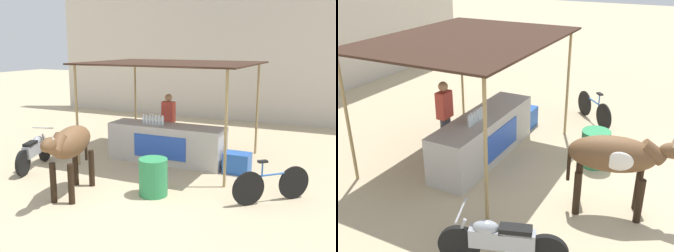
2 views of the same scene
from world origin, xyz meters
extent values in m
plane|color=tan|center=(0.00, 0.00, 0.00)|extent=(60.00, 60.00, 0.00)
cube|color=#B2ADA8|center=(0.00, 2.20, 0.48)|extent=(3.00, 0.80, 0.96)
cube|color=#264CB2|center=(0.00, 1.79, 0.48)|extent=(1.40, 0.02, 0.58)
cube|color=#382319|center=(0.00, 2.50, 2.50)|extent=(4.20, 3.20, 0.04)
cylinder|color=#997F51|center=(-1.89, 1.06, 1.25)|extent=(0.06, 0.06, 2.50)
cylinder|color=#997F51|center=(1.89, 1.06, 1.25)|extent=(0.06, 0.06, 2.50)
cylinder|color=#997F51|center=(-1.89, 3.94, 1.25)|extent=(0.06, 0.06, 2.50)
cylinder|color=#997F51|center=(1.89, 3.94, 1.25)|extent=(0.06, 0.06, 2.50)
cylinder|color=silver|center=(-0.62, 2.15, 1.07)|extent=(0.07, 0.07, 0.22)
cylinder|color=white|center=(-0.62, 2.15, 1.19)|extent=(0.04, 0.04, 0.03)
cylinder|color=silver|center=(-0.53, 2.15, 1.07)|extent=(0.07, 0.07, 0.22)
cylinder|color=white|center=(-0.53, 2.15, 1.19)|extent=(0.04, 0.04, 0.03)
cylinder|color=silver|center=(-0.44, 2.15, 1.07)|extent=(0.07, 0.07, 0.22)
cylinder|color=white|center=(-0.44, 2.15, 1.19)|extent=(0.04, 0.04, 0.03)
cylinder|color=silver|center=(-0.35, 2.15, 1.07)|extent=(0.07, 0.07, 0.22)
cylinder|color=white|center=(-0.35, 2.15, 1.19)|extent=(0.04, 0.04, 0.03)
cylinder|color=silver|center=(-0.26, 2.15, 1.07)|extent=(0.07, 0.07, 0.22)
cylinder|color=white|center=(-0.26, 2.15, 1.19)|extent=(0.04, 0.04, 0.03)
cylinder|color=silver|center=(-0.17, 2.15, 1.07)|extent=(0.07, 0.07, 0.22)
cylinder|color=white|center=(-0.17, 2.15, 1.19)|extent=(0.04, 0.04, 0.03)
cylinder|color=silver|center=(-0.08, 2.15, 1.07)|extent=(0.07, 0.07, 0.22)
cylinder|color=white|center=(-0.08, 2.15, 1.19)|extent=(0.04, 0.04, 0.03)
cylinder|color=#383842|center=(-0.29, 2.95, 0.44)|extent=(0.22, 0.22, 0.88)
cube|color=#BF3F33|center=(-0.29, 2.95, 1.16)|extent=(0.34, 0.20, 0.56)
sphere|color=#A87A56|center=(-0.29, 2.95, 1.55)|extent=(0.20, 0.20, 0.20)
cube|color=blue|center=(1.88, 2.10, 0.24)|extent=(0.60, 0.44, 0.48)
cylinder|color=#2D8C51|center=(0.74, 0.03, 0.38)|extent=(0.57, 0.57, 0.75)
ellipsoid|color=brown|center=(-0.74, -0.58, 1.08)|extent=(0.83, 1.48, 0.60)
cylinder|color=black|center=(-0.45, -1.02, 0.39)|extent=(0.12, 0.12, 0.78)
cylinder|color=black|center=(-0.81, -1.10, 0.39)|extent=(0.12, 0.12, 0.78)
cylinder|color=black|center=(-0.68, -0.06, 0.39)|extent=(0.12, 0.12, 0.78)
cylinder|color=black|center=(-1.03, -0.15, 0.39)|extent=(0.12, 0.12, 0.78)
cylinder|color=brown|center=(-0.60, -1.16, 1.19)|extent=(0.34, 0.49, 0.41)
ellipsoid|color=brown|center=(-0.53, -1.45, 1.25)|extent=(0.32, 0.48, 0.26)
cone|color=beige|center=(-0.47, -1.42, 1.39)|extent=(0.05, 0.05, 0.10)
cylinder|color=black|center=(-0.90, 0.06, 0.81)|extent=(0.06, 0.06, 0.60)
ellipsoid|color=silver|center=(-0.93, -0.73, 1.08)|extent=(0.20, 0.45, 0.32)
cylinder|color=black|center=(-2.87, 0.94, 0.30)|extent=(0.27, 0.59, 0.60)
cube|color=#999EA5|center=(-2.68, 0.37, 0.48)|extent=(0.46, 0.91, 0.28)
ellipsoid|color=#999EA5|center=(-2.75, 0.58, 0.64)|extent=(0.30, 0.40, 0.20)
cube|color=black|center=(-2.62, 0.20, 0.64)|extent=(0.31, 0.47, 0.10)
cylinder|color=#99999E|center=(-2.85, 0.89, 0.88)|extent=(0.53, 0.20, 0.03)
cylinder|color=#99999E|center=(-2.86, 0.92, 0.50)|extent=(0.11, 0.21, 0.49)
cylinder|color=black|center=(3.30, 1.01, 0.33)|extent=(0.50, 0.49, 0.66)
cylinder|color=black|center=(2.58, 0.32, 0.33)|extent=(0.50, 0.49, 0.66)
cylinder|color=#2659A5|center=(2.94, 0.67, 0.55)|extent=(0.64, 0.62, 0.04)
cylinder|color=#2659A5|center=(2.78, 0.51, 0.67)|extent=(0.03, 0.03, 0.28)
cube|color=black|center=(2.78, 0.51, 0.83)|extent=(0.20, 0.20, 0.04)
camera|label=1|loc=(4.16, -6.56, 2.96)|focal=42.00mm
camera|label=2|loc=(-6.41, -1.59, 3.98)|focal=42.00mm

